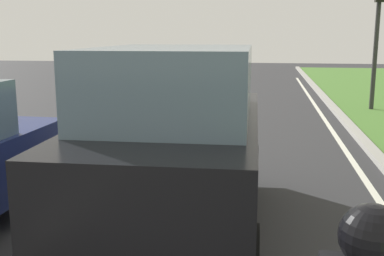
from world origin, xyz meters
name	(u,v)px	position (x,y,z in m)	size (l,w,h in m)	color
ground_plane	(187,135)	(0.00, 14.00, 0.00)	(60.00, 60.00, 0.00)	#2D2D30
lane_line_center	(159,133)	(-0.70, 14.00, 0.00)	(0.12, 32.00, 0.01)	silver
lane_line_right_edge	(338,139)	(3.60, 14.00, 0.00)	(0.12, 32.00, 0.01)	silver
curb_right	(360,138)	(4.10, 14.00, 0.06)	(0.24, 48.00, 0.12)	#9E9B93
car_suv_ahead	(177,141)	(0.86, 8.26, 1.17)	(2.05, 4.54, 2.28)	black
traffic_light_near_right	(379,13)	(5.26, 18.41, 3.05)	(0.32, 0.50, 4.44)	#2D2D2D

